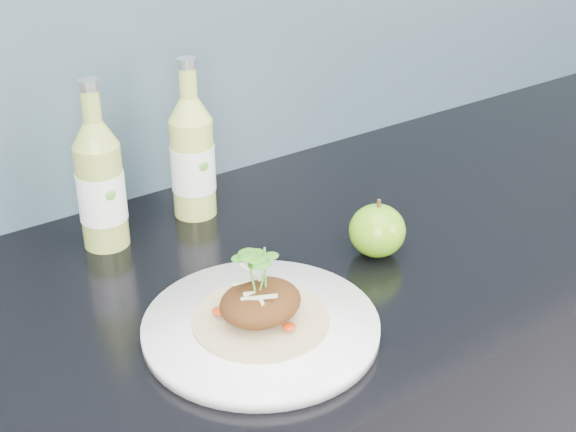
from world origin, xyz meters
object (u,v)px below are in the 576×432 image
green_apple (377,231)px  cider_bottle_left (101,185)px  cider_bottle_right (192,157)px  dinner_plate (261,327)px

green_apple → cider_bottle_left: 0.37m
cider_bottle_right → cider_bottle_left: bearing=-160.4°
cider_bottle_right → dinner_plate: bearing=-90.0°
dinner_plate → cider_bottle_right: cider_bottle_right is taller
green_apple → cider_bottle_right: 0.28m
dinner_plate → cider_bottle_right: (0.09, 0.30, 0.08)m
cider_bottle_left → cider_bottle_right: (0.14, 0.01, 0.00)m
cider_bottle_left → cider_bottle_right: same height
green_apple → cider_bottle_left: cider_bottle_left is taller
green_apple → cider_bottle_left: bearing=140.3°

